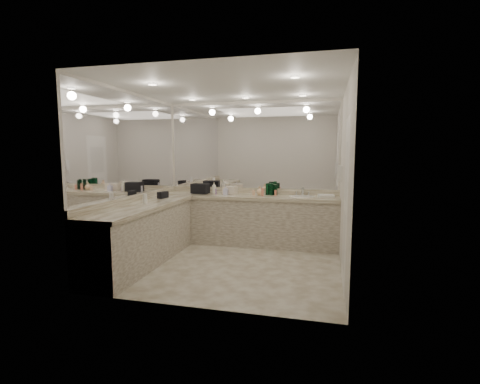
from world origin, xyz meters
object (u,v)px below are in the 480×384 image
(black_toiletry_bag, at_px, (200,189))
(sink, at_px, (302,197))
(hand_towel, at_px, (326,196))
(soap_bottle_c, at_px, (260,191))
(cream_cosmetic_case, at_px, (230,190))
(soap_bottle_a, at_px, (214,188))
(wall_phone, at_px, (340,173))
(soap_bottle_b, at_px, (226,190))

(black_toiletry_bag, bearing_deg, sink, 1.26)
(hand_towel, bearing_deg, soap_bottle_c, -179.43)
(cream_cosmetic_case, xyz_separation_m, soap_bottle_c, (0.56, -0.01, 0.01))
(cream_cosmetic_case, bearing_deg, soap_bottle_a, -155.27)
(wall_phone, xyz_separation_m, black_toiletry_bag, (-2.46, 0.46, -0.36))
(cream_cosmetic_case, bearing_deg, hand_towel, 14.23)
(hand_towel, bearing_deg, black_toiletry_bag, -177.82)
(soap_bottle_c, bearing_deg, wall_phone, -21.54)
(cream_cosmetic_case, xyz_separation_m, soap_bottle_b, (-0.04, -0.14, 0.01))
(cream_cosmetic_case, distance_m, hand_towel, 1.72)
(wall_phone, distance_m, hand_towel, 0.72)
(soap_bottle_a, relative_size, soap_bottle_b, 1.30)
(sink, height_order, soap_bottle_c, soap_bottle_c)
(cream_cosmetic_case, height_order, soap_bottle_a, soap_bottle_a)
(sink, bearing_deg, wall_phone, -39.57)
(black_toiletry_bag, height_order, hand_towel, black_toiletry_bag)
(soap_bottle_b, bearing_deg, wall_phone, -11.63)
(soap_bottle_c, bearing_deg, cream_cosmetic_case, 178.89)
(black_toiletry_bag, relative_size, hand_towel, 1.20)
(cream_cosmetic_case, height_order, hand_towel, cream_cosmetic_case)
(sink, height_order, cream_cosmetic_case, cream_cosmetic_case)
(sink, bearing_deg, soap_bottle_b, -175.89)
(sink, height_order, soap_bottle_b, soap_bottle_b)
(black_toiletry_bag, xyz_separation_m, soap_bottle_b, (0.51, -0.06, -0.00))
(wall_phone, height_order, cream_cosmetic_case, wall_phone)
(sink, bearing_deg, hand_towel, 6.32)
(soap_bottle_b, bearing_deg, black_toiletry_bag, 173.65)
(cream_cosmetic_case, bearing_deg, soap_bottle_c, 13.10)
(sink, xyz_separation_m, cream_cosmetic_case, (-1.31, 0.05, 0.08))
(hand_towel, bearing_deg, soap_bottle_a, -178.44)
(black_toiletry_bag, xyz_separation_m, cream_cosmetic_case, (0.55, 0.09, -0.02))
(sink, height_order, black_toiletry_bag, black_toiletry_bag)
(cream_cosmetic_case, bearing_deg, wall_phone, -1.69)
(sink, xyz_separation_m, soap_bottle_b, (-1.35, -0.10, 0.09))
(soap_bottle_b, bearing_deg, cream_cosmetic_case, 73.09)
(soap_bottle_b, relative_size, soap_bottle_c, 1.08)
(hand_towel, distance_m, soap_bottle_b, 1.77)
(sink, relative_size, hand_towel, 1.69)
(soap_bottle_b, xyz_separation_m, soap_bottle_c, (0.60, 0.13, -0.01))
(cream_cosmetic_case, relative_size, soap_bottle_b, 1.44)
(black_toiletry_bag, relative_size, soap_bottle_a, 1.39)
(soap_bottle_b, bearing_deg, sink, 4.11)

